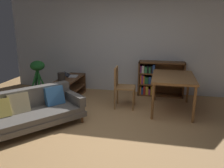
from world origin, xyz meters
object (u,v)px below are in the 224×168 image
(media_console, at_px, (69,89))
(potted_floor_plant, at_px, (38,75))
(dining_table, at_px, (173,80))
(dining_chair_near, at_px, (122,85))
(fabric_couch, at_px, (31,110))
(bookshelf, at_px, (157,79))
(desk_speaker, at_px, (61,77))
(open_laptop, at_px, (71,75))

(media_console, height_order, potted_floor_plant, potted_floor_plant)
(dining_table, distance_m, dining_chair_near, 1.14)
(fabric_couch, xyz_separation_m, potted_floor_plant, (-0.90, 1.88, 0.18))
(potted_floor_plant, xyz_separation_m, bookshelf, (3.15, 0.61, -0.07))
(potted_floor_plant, height_order, dining_table, potted_floor_plant)
(fabric_couch, relative_size, media_console, 1.41)
(desk_speaker, xyz_separation_m, bookshelf, (2.27, 1.04, -0.18))
(desk_speaker, height_order, bookshelf, bookshelf)
(bookshelf, bearing_deg, dining_table, -71.05)
(desk_speaker, distance_m, dining_chair_near, 1.50)
(dining_chair_near, xyz_separation_m, bookshelf, (0.77, 1.09, -0.08))
(open_laptop, bearing_deg, bookshelf, 14.31)
(open_laptop, height_order, bookshelf, bookshelf)
(potted_floor_plant, height_order, bookshelf, potted_floor_plant)
(fabric_couch, xyz_separation_m, open_laptop, (0.02, 1.92, 0.22))
(potted_floor_plant, bearing_deg, desk_speaker, -26.33)
(fabric_couch, bearing_deg, dining_table, 29.02)
(open_laptop, distance_m, dining_chair_near, 1.54)
(dining_chair_near, bearing_deg, bookshelf, 54.62)
(media_console, relative_size, desk_speaker, 6.73)
(desk_speaker, bearing_deg, media_console, 74.94)
(open_laptop, height_order, potted_floor_plant, potted_floor_plant)
(media_console, distance_m, dining_chair_near, 1.48)
(media_console, distance_m, bookshelf, 2.35)
(desk_speaker, xyz_separation_m, dining_table, (2.62, 0.00, 0.07))
(media_console, relative_size, dining_chair_near, 1.45)
(potted_floor_plant, bearing_deg, dining_table, -7.07)
(desk_speaker, distance_m, dining_table, 2.63)
(desk_speaker, bearing_deg, potted_floor_plant, 153.67)
(open_laptop, height_order, dining_chair_near, dining_chair_near)
(desk_speaker, xyz_separation_m, potted_floor_plant, (-0.88, 0.44, -0.11))
(open_laptop, relative_size, desk_speaker, 2.07)
(fabric_couch, xyz_separation_m, media_console, (0.04, 1.69, -0.08))
(potted_floor_plant, distance_m, dining_chair_near, 2.43)
(open_laptop, distance_m, dining_table, 2.63)
(bookshelf, bearing_deg, open_laptop, -165.69)
(potted_floor_plant, relative_size, dining_chair_near, 0.98)
(bookshelf, bearing_deg, desk_speaker, -155.28)
(dining_table, relative_size, bookshelf, 1.08)
(bookshelf, bearing_deg, potted_floor_plant, -169.08)
(open_laptop, xyz_separation_m, dining_chair_near, (1.45, -0.52, -0.03))
(media_console, xyz_separation_m, bookshelf, (2.20, 0.80, 0.19))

